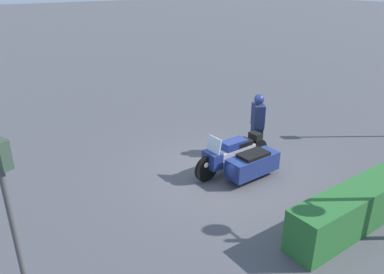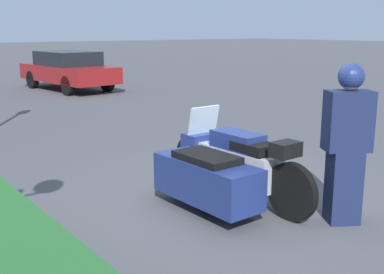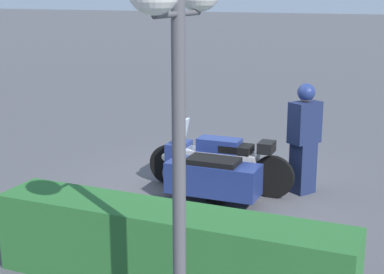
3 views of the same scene
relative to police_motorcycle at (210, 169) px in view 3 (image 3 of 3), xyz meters
The scene contains 5 objects.
ground_plane 0.56m from the police_motorcycle, 71.39° to the right, with size 160.00×160.00×0.00m, color #4C4C51.
police_motorcycle is the anchor object (origin of this frame).
officer_rider 1.66m from the police_motorcycle, 149.42° to the right, with size 0.53×0.59×1.87m.
hedge_bush_curbside 3.18m from the police_motorcycle, 102.84° to the left, with size 4.21×0.73×0.95m, color #28662D.
twin_lamp_post 5.02m from the police_motorcycle, 107.78° to the left, with size 0.41×1.27×3.56m.
Camera 3 is at (-3.47, 8.92, 3.34)m, focal length 55.00 mm.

